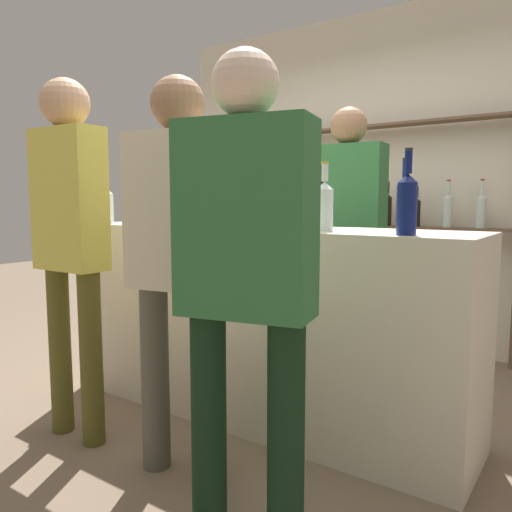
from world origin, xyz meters
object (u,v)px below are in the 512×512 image
cork_jar (266,215)px  customer_center (180,247)px  counter_bottle_3 (407,202)px  counter_bottle_1 (324,204)px  counter_bottle_4 (277,204)px  counter_bottle_2 (404,203)px  customer_right (246,265)px  customer_left (70,226)px  server_behind_counter (347,223)px  counter_bottle_0 (321,202)px  counter_bottle_5 (107,204)px

cork_jar → customer_center: customer_center is taller
counter_bottle_3 → counter_bottle_1: bearing=168.8°
counter_bottle_4 → cork_jar: 0.41m
counter_bottle_2 → customer_right: 1.04m
customer_left → server_behind_counter: bearing=-27.7°
counter_bottle_4 → customer_right: 0.89m
counter_bottle_0 → counter_bottle_5: 1.42m
counter_bottle_2 → customer_right: (-0.21, -1.00, -0.21)m
counter_bottle_1 → counter_bottle_2: bearing=28.5°
cork_jar → customer_left: (-0.56, -0.93, -0.04)m
customer_right → server_behind_counter: size_ratio=0.94×
counter_bottle_4 → customer_center: (-0.13, -0.57, -0.18)m
counter_bottle_3 → counter_bottle_4: counter_bottle_3 is taller
counter_bottle_2 → customer_left: customer_left is taller
counter_bottle_2 → cork_jar: bearing=174.0°
counter_bottle_2 → server_behind_counter: server_behind_counter is taller
server_behind_counter → counter_bottle_5: bearing=-57.2°
counter_bottle_3 → customer_right: size_ratio=0.21×
counter_bottle_2 → cork_jar: (-0.85, 0.09, -0.07)m
counter_bottle_4 → customer_center: size_ratio=0.20×
counter_bottle_2 → server_behind_counter: (-0.62, 0.70, -0.14)m
counter_bottle_0 → customer_center: (-0.21, -0.90, -0.19)m
counter_bottle_3 → server_behind_counter: bearing=126.4°
counter_bottle_4 → counter_bottle_3: bearing=-4.1°
counter_bottle_5 → customer_right: size_ratio=0.18×
counter_bottle_1 → customer_left: 1.27m
counter_bottle_1 → customer_left: customer_left is taller
counter_bottle_2 → counter_bottle_3: (0.10, -0.26, 0.00)m
counter_bottle_5 → cork_jar: size_ratio=2.55×
counter_bottle_0 → customer_right: 1.16m
customer_center → customer_left: (-0.69, -0.06, 0.07)m
cork_jar → customer_left: 1.09m
counter_bottle_5 → server_behind_counter: 1.58m
counter_bottle_3 → server_behind_counter: server_behind_counter is taller
cork_jar → server_behind_counter: bearing=69.3°
counter_bottle_0 → customer_right: customer_right is taller
counter_bottle_3 → customer_left: customer_left is taller
customer_center → server_behind_counter: 1.49m
counter_bottle_3 → server_behind_counter: size_ratio=0.20×
counter_bottle_4 → customer_right: (0.37, -0.78, -0.20)m
counter_bottle_2 → customer_center: 1.08m
counter_bottle_5 → customer_center: 1.31m
counter_bottle_4 → counter_bottle_2: bearing=20.4°
counter_bottle_0 → customer_right: bearing=-75.1°
counter_bottle_4 → customer_right: bearing=-64.5°
counter_bottle_1 → customer_right: 0.85m
counter_bottle_2 → counter_bottle_4: bearing=-159.6°
counter_bottle_2 → server_behind_counter: size_ratio=0.19×
cork_jar → counter_bottle_0: bearing=3.4°
counter_bottle_2 → customer_right: bearing=-101.7°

